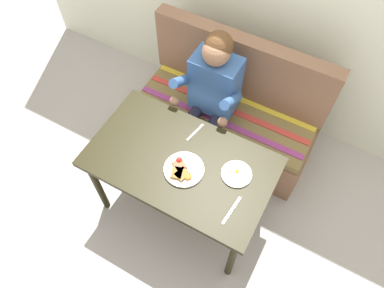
% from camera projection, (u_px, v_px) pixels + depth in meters
% --- Properties ---
extents(ground_plane, '(8.00, 8.00, 0.00)m').
position_uv_depth(ground_plane, '(183.00, 206.00, 2.95)').
color(ground_plane, '#B2ACA6').
extents(table, '(1.20, 0.70, 0.73)m').
position_uv_depth(table, '(181.00, 167.00, 2.41)').
color(table, black).
rests_on(table, ground).
extents(couch, '(1.44, 0.56, 1.00)m').
position_uv_depth(couch, '(228.00, 115.00, 3.03)').
color(couch, brown).
rests_on(couch, ground).
extents(person, '(0.45, 0.61, 1.21)m').
position_uv_depth(person, '(210.00, 92.00, 2.63)').
color(person, '#365D9A').
rests_on(person, ground).
extents(plate_breakfast, '(0.25, 0.25, 0.05)m').
position_uv_depth(plate_breakfast, '(183.00, 170.00, 2.29)').
color(plate_breakfast, white).
rests_on(plate_breakfast, table).
extents(plate_eggs, '(0.19, 0.19, 0.04)m').
position_uv_depth(plate_eggs, '(236.00, 174.00, 2.27)').
color(plate_eggs, white).
rests_on(plate_eggs, table).
extents(fork, '(0.05, 0.17, 0.00)m').
position_uv_depth(fork, '(195.00, 132.00, 2.45)').
color(fork, silver).
rests_on(fork, table).
extents(knife, '(0.03, 0.20, 0.00)m').
position_uv_depth(knife, '(232.00, 210.00, 2.15)').
color(knife, silver).
rests_on(knife, table).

